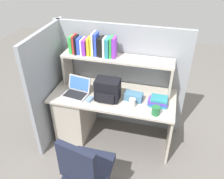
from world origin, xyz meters
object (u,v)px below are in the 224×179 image
(laptop, at_px, (77,91))
(backpack, at_px, (107,90))
(paper_cup, at_px, (132,103))
(office_chair, at_px, (87,175))
(computer_mouse, at_px, (90,99))
(tissue_box, at_px, (134,96))
(snack_canister, at_px, (156,111))

(laptop, bearing_deg, backpack, -1.06)
(paper_cup, height_order, office_chair, office_chair)
(computer_mouse, bearing_deg, tissue_box, 30.30)
(tissue_box, bearing_deg, computer_mouse, -158.58)
(tissue_box, height_order, office_chair, office_chair)
(snack_canister, bearing_deg, tissue_box, 143.95)
(laptop, height_order, tissue_box, laptop)
(backpack, distance_m, computer_mouse, 0.25)
(computer_mouse, bearing_deg, laptop, 169.42)
(office_chair, bearing_deg, computer_mouse, -61.05)
(backpack, bearing_deg, laptop, 178.94)
(backpack, relative_size, tissue_box, 1.36)
(computer_mouse, relative_size, snack_canister, 0.97)
(backpack, distance_m, paper_cup, 0.35)
(backpack, xyz_separation_m, office_chair, (0.03, -0.91, -0.47))
(laptop, xyz_separation_m, snack_canister, (1.04, -0.16, 0.00))
(backpack, relative_size, paper_cup, 2.79)
(laptop, relative_size, computer_mouse, 3.33)
(computer_mouse, bearing_deg, backpack, 37.46)
(laptop, relative_size, tissue_box, 1.57)
(backpack, distance_m, office_chair, 1.02)
(backpack, height_order, paper_cup, backpack)
(computer_mouse, distance_m, paper_cup, 0.54)
(laptop, bearing_deg, snack_canister, -8.84)
(laptop, xyz_separation_m, office_chair, (0.44, -0.91, -0.39))
(laptop, height_order, computer_mouse, laptop)
(laptop, relative_size, office_chair, 0.37)
(tissue_box, distance_m, office_chair, 1.08)
(laptop, relative_size, paper_cup, 3.22)
(paper_cup, xyz_separation_m, office_chair, (-0.30, -0.83, -0.39))
(paper_cup, distance_m, snack_canister, 0.30)
(computer_mouse, height_order, snack_canister, snack_canister)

